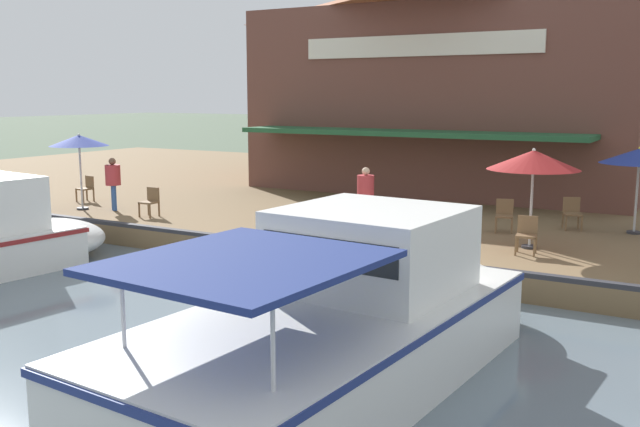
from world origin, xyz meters
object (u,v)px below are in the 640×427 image
(cafe_chair_beside_entrance, at_px, (150,200))
(cafe_chair_facing_river, at_px, (504,214))
(motorboat_outer_channel, at_px, (358,315))
(cafe_chair_back_row_seat, at_px, (527,233))
(patio_umbrella_mid_patio_left, at_px, (534,160))
(cafe_chair_mid_patio, at_px, (572,212))
(tree_behind_restaurant, at_px, (426,63))
(person_mid_patio, at_px, (113,178))
(patio_umbrella_back_row, at_px, (79,141))
(person_near_entrance, at_px, (366,190))
(cafe_chair_far_corner_seat, at_px, (87,187))
(waterfront_restaurant, at_px, (461,77))
(patio_umbrella_near_quay_edge, at_px, (639,156))

(cafe_chair_beside_entrance, bearing_deg, cafe_chair_facing_river, 106.21)
(cafe_chair_facing_river, relative_size, motorboat_outer_channel, 0.10)
(motorboat_outer_channel, bearing_deg, cafe_chair_back_row_seat, 173.11)
(patio_umbrella_mid_patio_left, relative_size, cafe_chair_mid_patio, 2.74)
(motorboat_outer_channel, bearing_deg, cafe_chair_beside_entrance, -122.17)
(cafe_chair_back_row_seat, distance_m, motorboat_outer_channel, 6.82)
(cafe_chair_beside_entrance, relative_size, tree_behind_restaurant, 0.12)
(patio_umbrella_mid_patio_left, distance_m, person_mid_patio, 12.57)
(patio_umbrella_mid_patio_left, distance_m, patio_umbrella_back_row, 13.56)
(cafe_chair_beside_entrance, xyz_separation_m, person_near_entrance, (-1.64, 6.22, 0.53))
(cafe_chair_back_row_seat, relative_size, motorboat_outer_channel, 0.10)
(patio_umbrella_mid_patio_left, height_order, person_near_entrance, patio_umbrella_mid_patio_left)
(cafe_chair_far_corner_seat, bearing_deg, patio_umbrella_mid_patio_left, 89.77)
(waterfront_restaurant, bearing_deg, motorboat_outer_channel, 14.53)
(patio_umbrella_near_quay_edge, height_order, cafe_chair_far_corner_seat, patio_umbrella_near_quay_edge)
(waterfront_restaurant, relative_size, patio_umbrella_near_quay_edge, 6.51)
(patio_umbrella_near_quay_edge, height_order, motorboat_outer_channel, patio_umbrella_near_quay_edge)
(waterfront_restaurant, relative_size, cafe_chair_beside_entrance, 17.14)
(cafe_chair_far_corner_seat, height_order, cafe_chair_back_row_seat, same)
(patio_umbrella_near_quay_edge, distance_m, cafe_chair_back_row_seat, 4.46)
(cafe_chair_far_corner_seat, xyz_separation_m, motorboat_outer_channel, (7.49, 13.99, -0.18))
(patio_umbrella_mid_patio_left, xyz_separation_m, cafe_chair_facing_river, (-1.68, -1.07, -1.59))
(tree_behind_restaurant, bearing_deg, person_mid_patio, -10.92)
(patio_umbrella_mid_patio_left, xyz_separation_m, cafe_chair_far_corner_seat, (-0.06, -14.72, -1.59))
(cafe_chair_far_corner_seat, relative_size, motorboat_outer_channel, 0.10)
(patio_umbrella_near_quay_edge, bearing_deg, cafe_chair_facing_river, -64.36)
(waterfront_restaurant, relative_size, tree_behind_restaurant, 1.98)
(patio_umbrella_mid_patio_left, relative_size, cafe_chair_beside_entrance, 2.74)
(cafe_chair_far_corner_seat, xyz_separation_m, cafe_chair_facing_river, (-1.62, 13.65, 0.00))
(person_near_entrance, bearing_deg, patio_umbrella_mid_patio_left, 83.54)
(person_near_entrance, distance_m, person_mid_patio, 8.09)
(motorboat_outer_channel, bearing_deg, patio_umbrella_back_row, -115.90)
(patio_umbrella_back_row, distance_m, motorboat_outer_channel, 14.31)
(patio_umbrella_mid_patio_left, xyz_separation_m, cafe_chair_beside_entrance, (1.13, -10.75, -1.59))
(person_near_entrance, height_order, person_mid_patio, person_mid_patio)
(waterfront_restaurant, bearing_deg, cafe_chair_far_corner_seat, -42.09)
(cafe_chair_beside_entrance, xyz_separation_m, person_mid_patio, (-0.26, -1.75, 0.54))
(patio_umbrella_mid_patio_left, height_order, motorboat_outer_channel, patio_umbrella_mid_patio_left)
(cafe_chair_beside_entrance, height_order, person_near_entrance, person_near_entrance)
(cafe_chair_beside_entrance, bearing_deg, motorboat_outer_channel, 57.83)
(patio_umbrella_mid_patio_left, height_order, person_mid_patio, patio_umbrella_mid_patio_left)
(cafe_chair_back_row_seat, bearing_deg, cafe_chair_mid_patio, 175.01)
(person_near_entrance, bearing_deg, cafe_chair_mid_patio, 115.94)
(waterfront_restaurant, xyz_separation_m, cafe_chair_mid_patio, (7.51, 5.76, -3.75))
(person_near_entrance, bearing_deg, cafe_chair_beside_entrance, -75.18)
(waterfront_restaurant, xyz_separation_m, cafe_chair_beside_entrance, (11.55, -5.38, -3.75))
(patio_umbrella_mid_patio_left, bearing_deg, cafe_chair_mid_patio, 172.26)
(cafe_chair_beside_entrance, bearing_deg, waterfront_restaurant, 155.01)
(cafe_chair_mid_patio, height_order, person_mid_patio, person_mid_patio)
(cafe_chair_far_corner_seat, bearing_deg, person_mid_patio, 67.27)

